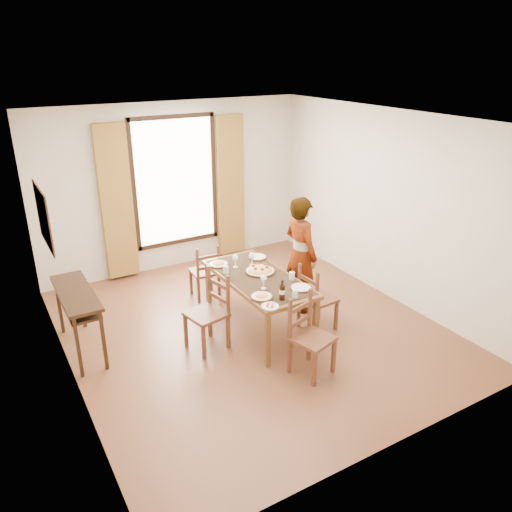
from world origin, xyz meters
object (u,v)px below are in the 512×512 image
console_table (77,300)px  dining_table (258,282)px  man (300,254)px  pasta_platter (260,269)px

console_table → dining_table: 2.21m
console_table → dining_table: bearing=-17.0°
console_table → man: man is taller
console_table → man: (2.91, -0.44, 0.13)m
dining_table → man: (0.80, 0.21, 0.14)m
console_table → pasta_platter: size_ratio=3.00×
dining_table → man: 0.83m
dining_table → pasta_platter: pasta_platter is taller
man → pasta_platter: (-0.71, -0.10, -0.01)m
dining_table → man: bearing=14.5°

